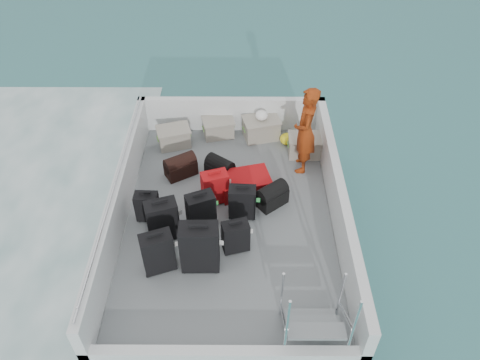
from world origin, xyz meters
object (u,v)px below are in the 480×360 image
(suitcase_7, at_px, (242,202))
(crate_3, at_px, (305,146))
(crate_0, at_px, (174,138))
(crate_1, at_px, (218,128))
(suitcase_0, at_px, (158,253))
(suitcase_5, at_px, (215,188))
(suitcase_3, at_px, (200,248))
(passenger, at_px, (305,131))
(suitcase_4, at_px, (201,211))
(suitcase_2, at_px, (147,207))
(crate_2, at_px, (261,129))
(suitcase_6, at_px, (236,237))
(suitcase_1, at_px, (163,220))
(suitcase_8, at_px, (245,184))

(suitcase_7, xyz_separation_m, crate_3, (1.17, 1.60, -0.12))
(crate_0, xyz_separation_m, crate_1, (0.83, 0.31, -0.01))
(suitcase_0, distance_m, crate_3, 3.57)
(suitcase_5, relative_size, crate_0, 1.02)
(suitcase_3, relative_size, crate_3, 1.37)
(passenger, bearing_deg, crate_0, -99.39)
(suitcase_4, bearing_deg, suitcase_2, 148.60)
(suitcase_2, xyz_separation_m, crate_2, (1.87, 2.20, -0.07))
(suitcase_6, bearing_deg, suitcase_1, 151.75)
(suitcase_4, bearing_deg, suitcase_8, 26.89)
(suitcase_4, xyz_separation_m, suitcase_5, (0.19, 0.56, -0.02))
(suitcase_0, relative_size, suitcase_7, 1.17)
(crate_0, height_order, crate_1, crate_0)
(suitcase_0, bearing_deg, crate_0, 71.92)
(suitcase_2, distance_m, crate_2, 2.89)
(suitcase_7, bearing_deg, suitcase_1, -156.20)
(suitcase_8, height_order, crate_1, crate_1)
(suitcase_0, relative_size, suitcase_5, 1.18)
(suitcase_0, bearing_deg, suitcase_8, 32.84)
(suitcase_2, bearing_deg, crate_0, 86.04)
(suitcase_8, distance_m, crate_3, 1.51)
(crate_0, bearing_deg, suitcase_4, -72.39)
(crate_1, distance_m, crate_3, 1.74)
(suitcase_5, relative_size, crate_1, 1.06)
(suitcase_2, relative_size, suitcase_6, 0.97)
(suitcase_5, bearing_deg, suitcase_7, -54.82)
(suitcase_3, xyz_separation_m, suitcase_4, (-0.04, 0.81, -0.09))
(passenger, bearing_deg, suitcase_8, -52.69)
(suitcase_1, bearing_deg, suitcase_5, 28.21)
(suitcase_3, xyz_separation_m, suitcase_8, (0.65, 1.61, -0.25))
(suitcase_4, distance_m, suitcase_6, 0.73)
(suitcase_1, distance_m, suitcase_7, 1.29)
(crate_2, distance_m, passenger, 1.31)
(suitcase_1, bearing_deg, suitcase_4, 4.48)
(suitcase_7, xyz_separation_m, suitcase_8, (0.05, 0.59, -0.14))
(suitcase_1, bearing_deg, suitcase_2, 111.12)
(crate_0, bearing_deg, crate_2, 8.85)
(suitcase_6, bearing_deg, suitcase_4, 122.90)
(suitcase_5, relative_size, suitcase_6, 1.08)
(crate_0, relative_size, crate_3, 0.96)
(suitcase_7, bearing_deg, suitcase_6, -94.43)
(suitcase_3, xyz_separation_m, suitcase_7, (0.60, 1.02, -0.11))
(suitcase_3, bearing_deg, passenger, 52.13)
(suitcase_2, height_order, crate_2, suitcase_2)
(suitcase_4, xyz_separation_m, suitcase_8, (0.69, 0.80, -0.16))
(suitcase_0, height_order, crate_1, suitcase_0)
(suitcase_1, relative_size, suitcase_7, 1.19)
(suitcase_5, height_order, suitcase_8, suitcase_5)
(suitcase_1, distance_m, suitcase_5, 1.09)
(suitcase_2, relative_size, suitcase_4, 0.83)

